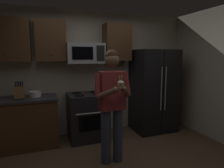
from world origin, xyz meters
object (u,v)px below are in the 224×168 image
object	(u,v)px
microwave	(85,53)
bowl_large_white	(35,94)
refrigerator	(153,91)
oven_range	(88,116)
cupcake	(121,84)
person	(112,101)
knife_block	(20,92)

from	to	relation	value
microwave	bowl_large_white	distance (m)	1.22
microwave	refrigerator	xyz separation A→B (m)	(1.50, -0.16, -0.82)
oven_range	cupcake	xyz separation A→B (m)	(0.15, -1.37, 0.83)
microwave	bowl_large_white	world-z (taller)	microwave
person	microwave	bearing A→B (deg)	97.17
microwave	person	distance (m)	1.38
bowl_large_white	knife_block	bearing A→B (deg)	-159.11
bowl_large_white	cupcake	world-z (taller)	cupcake
microwave	oven_range	bearing A→B (deg)	-90.02
microwave	cupcake	xyz separation A→B (m)	(0.15, -1.49, -0.43)
cupcake	microwave	bearing A→B (deg)	95.60
oven_range	person	xyz separation A→B (m)	(0.15, -1.04, 0.53)
oven_range	person	bearing A→B (deg)	-82.02
refrigerator	cupcake	world-z (taller)	refrigerator
oven_range	refrigerator	xyz separation A→B (m)	(1.50, -0.04, 0.44)
microwave	bowl_large_white	xyz separation A→B (m)	(-0.97, -0.05, -0.75)
refrigerator	knife_block	distance (m)	2.72
bowl_large_white	person	xyz separation A→B (m)	(1.11, -1.11, 0.02)
knife_block	cupcake	xyz separation A→B (m)	(1.36, -1.34, 0.26)
refrigerator	person	distance (m)	1.69
microwave	knife_block	xyz separation A→B (m)	(-1.22, -0.15, -0.68)
oven_range	refrigerator	world-z (taller)	refrigerator
microwave	person	world-z (taller)	microwave
bowl_large_white	person	distance (m)	1.57
oven_range	cupcake	size ratio (longest dim) A/B	5.36
refrigerator	knife_block	xyz separation A→B (m)	(-2.72, 0.01, 0.14)
knife_block	cupcake	distance (m)	1.93
microwave	bowl_large_white	size ratio (longest dim) A/B	3.42
person	cupcake	bearing A→B (deg)	-90.00
knife_block	cupcake	size ratio (longest dim) A/B	1.84
bowl_large_white	cupcake	size ratio (longest dim) A/B	1.25
bowl_large_white	cupcake	bearing A→B (deg)	-52.27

